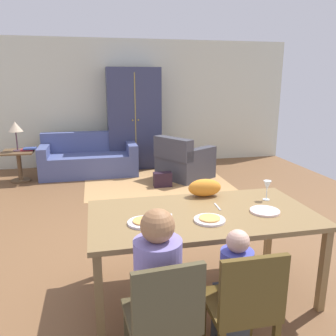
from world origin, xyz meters
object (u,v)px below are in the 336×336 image
(plate_near_child, at_px, (210,220))
(plate_near_woman, at_px, (265,211))
(armoire, at_px, (134,119))
(person_man, at_px, (157,295))
(armchair, at_px, (183,162))
(wine_glass, at_px, (267,186))
(cat, at_px, (205,188))
(side_table, at_px, (19,162))
(couch, at_px, (89,159))
(plate_near_man, at_px, (144,223))
(dining_table, at_px, (202,220))
(person_child, at_px, (233,296))
(table_lamp, at_px, (15,128))
(dining_chair_man, at_px, (164,315))
(book_upper, at_px, (30,148))
(handbag, at_px, (163,180))
(book_lower, at_px, (27,150))
(dining_chair_child, at_px, (244,304))

(plate_near_child, height_order, plate_near_woman, same)
(plate_near_child, height_order, armoire, armoire)
(person_man, relative_size, armchair, 0.94)
(plate_near_child, distance_m, armoire, 4.91)
(wine_glass, xyz_separation_m, cat, (-0.53, 0.22, -0.05))
(armoire, bearing_deg, side_table, -163.19)
(plate_near_woman, relative_size, couch, 0.13)
(plate_near_man, xyz_separation_m, cat, (0.67, 0.52, 0.08))
(couch, bearing_deg, wine_glass, -68.11)
(plate_near_woman, relative_size, side_table, 0.43)
(plate_near_child, relative_size, wine_glass, 1.34)
(dining_table, height_order, plate_near_child, plate_near_child)
(plate_near_man, xyz_separation_m, plate_near_woman, (1.04, 0.02, 0.00))
(person_child, distance_m, side_table, 5.25)
(plate_near_woman, distance_m, wine_glass, 0.35)
(plate_near_child, bearing_deg, armchair, 78.19)
(dining_table, xyz_separation_m, armchair, (0.79, 3.62, -0.38))
(dining_table, height_order, armoire, armoire)
(person_child, bearing_deg, plate_near_child, 90.01)
(dining_table, bearing_deg, person_child, -89.99)
(table_lamp, bearing_deg, dining_chair_man, -70.55)
(cat, distance_m, book_upper, 4.24)
(plate_near_woman, distance_m, handbag, 3.32)
(plate_near_child, height_order, armchair, armchair)
(dining_table, xyz_separation_m, book_upper, (-2.03, 4.03, -0.07))
(cat, relative_size, armchair, 0.27)
(book_lower, bearing_deg, armoire, 17.89)
(plate_near_child, relative_size, side_table, 0.43)
(person_child, relative_size, couch, 0.50)
(plate_near_woman, distance_m, person_man, 1.22)
(plate_near_child, distance_m, dining_chair_child, 0.74)
(dining_table, bearing_deg, book_lower, 117.19)
(plate_near_woman, xyz_separation_m, book_upper, (-2.55, 4.13, -0.15))
(plate_near_child, xyz_separation_m, person_child, (0.00, -0.51, -0.34))
(wine_glass, bearing_deg, plate_near_man, -165.97)
(person_man, height_order, armoire, armoire)
(dining_chair_man, bearing_deg, dining_chair_child, -0.03)
(person_child, bearing_deg, cat, 82.22)
(plate_near_woman, xyz_separation_m, side_table, (-2.77, 4.15, -0.39))
(side_table, bearing_deg, book_upper, -4.13)
(couch, relative_size, book_upper, 8.48)
(person_man, distance_m, side_table, 5.04)
(person_man, bearing_deg, plate_near_man, 89.72)
(plate_near_man, relative_size, dining_chair_man, 0.29)
(side_table, bearing_deg, wine_glass, -52.86)
(couch, xyz_separation_m, book_lower, (-1.11, -0.25, 0.29))
(side_table, bearing_deg, plate_near_woman, -56.28)
(armoire, bearing_deg, plate_near_child, -89.84)
(person_child, height_order, book_upper, person_child)
(table_lamp, xyz_separation_m, handbag, (2.54, -0.90, -0.88))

